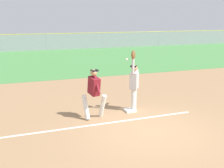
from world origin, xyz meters
TOP-DOWN VIEW (x-y plane):
  - ground_plane at (0.00, 0.00)m, footprint 72.94×72.94m
  - outfield_grass at (0.00, 15.77)m, footprint 53.02×14.92m
  - chalk_foul_line at (-3.78, 1.06)m, footprint 12.00×0.27m
  - first_base at (0.22, 1.96)m, footprint 0.38×0.38m
  - fielder at (0.39, 2.01)m, footprint 0.63×0.78m
  - runner at (-1.23, 1.71)m, footprint 0.81×0.84m
  - baseball at (-0.01, 1.77)m, footprint 0.07×0.07m
  - outfield_fence at (-0.00, 23.23)m, footprint 53.10×0.08m
  - parked_car_silver at (-3.78, 26.19)m, footprint 4.52×2.36m
  - parked_car_blue at (1.85, 26.67)m, footprint 4.59×2.51m
  - parked_car_tan at (7.95, 26.47)m, footprint 4.45×2.22m

SIDE VIEW (x-z plane):
  - ground_plane at x=0.00m, z-range 0.00..0.00m
  - chalk_foul_line at x=-3.78m, z-range 0.00..0.01m
  - outfield_grass at x=0.00m, z-range 0.00..0.01m
  - first_base at x=0.22m, z-range 0.00..0.08m
  - parked_car_silver at x=-3.78m, z-range 0.05..1.30m
  - parked_car_blue at x=1.85m, z-range 0.05..1.30m
  - parked_car_tan at x=7.95m, z-range 0.05..1.30m
  - outfield_fence at x=0.00m, z-range 0.00..1.73m
  - runner at x=-1.23m, z-range 0.14..1.86m
  - fielder at x=0.39m, z-range -0.02..2.26m
  - baseball at x=-0.01m, z-range 1.95..2.02m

